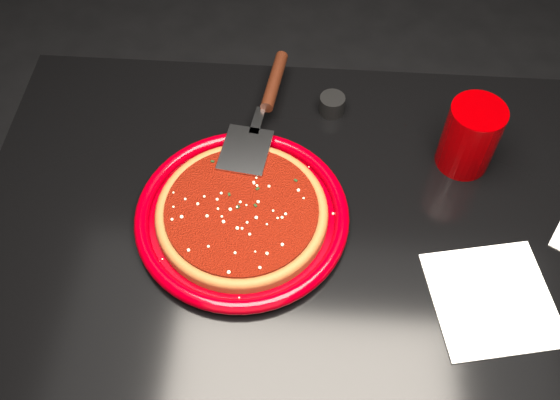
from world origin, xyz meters
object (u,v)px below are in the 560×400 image
object	(u,v)px
table	(323,335)
plate	(242,215)
cup	(470,137)
pizza_server	(262,112)
ramekin	(332,104)

from	to	relation	value
table	plate	xyz separation A→B (m)	(-0.15, 0.03, 0.39)
cup	pizza_server	bearing A→B (deg)	171.76
cup	ramekin	distance (m)	0.26
pizza_server	plate	bearing A→B (deg)	-86.99
plate	cup	xyz separation A→B (m)	(0.37, 0.15, 0.05)
pizza_server	cup	world-z (taller)	cup
table	ramekin	world-z (taller)	ramekin
table	pizza_server	bearing A→B (deg)	120.20
ramekin	pizza_server	bearing A→B (deg)	-157.76
cup	ramekin	world-z (taller)	cup
plate	ramekin	distance (m)	0.29
table	plate	size ratio (longest dim) A/B	3.43
plate	cup	bearing A→B (deg)	21.97
table	cup	distance (m)	0.52
pizza_server	ramekin	size ratio (longest dim) A/B	7.27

